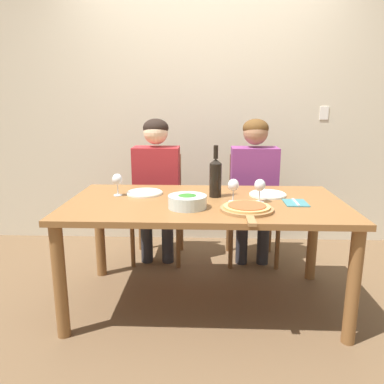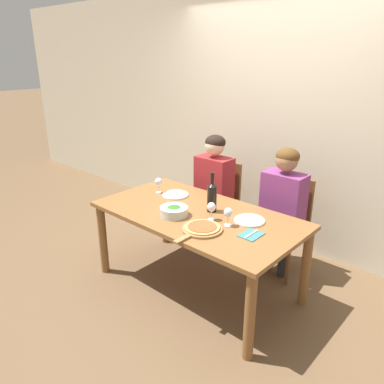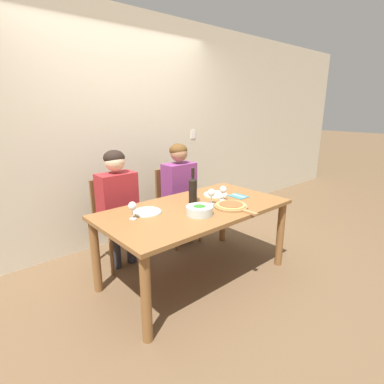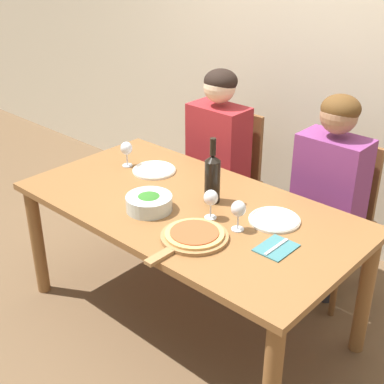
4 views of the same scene
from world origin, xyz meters
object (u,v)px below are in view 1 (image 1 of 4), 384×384
(wine_glass_left, at_px, (117,181))
(chair_left, at_px, (159,203))
(chair_right, at_px, (252,204))
(wine_glass_right, at_px, (260,186))
(person_man, at_px, (254,178))
(wine_bottle, at_px, (215,177))
(broccoli_bowl, at_px, (187,201))
(dinner_plate_left, at_px, (145,193))
(fork_on_napkin, at_px, (296,203))
(pizza_on_board, at_px, (247,208))
(wine_glass_centre, at_px, (233,186))
(dinner_plate_right, at_px, (268,194))
(person_woman, at_px, (156,178))

(wine_glass_left, bearing_deg, chair_left, 75.59)
(chair_right, height_order, wine_glass_right, chair_right)
(person_man, distance_m, wine_glass_left, 1.17)
(wine_bottle, height_order, broccoli_bowl, wine_bottle)
(wine_glass_right, bearing_deg, dinner_plate_left, 165.54)
(broccoli_bowl, height_order, fork_on_napkin, broccoli_bowl)
(broccoli_bowl, xyz_separation_m, fork_on_napkin, (0.67, 0.13, -0.04))
(chair_left, height_order, dinner_plate_left, chair_left)
(fork_on_napkin, bearing_deg, chair_left, 138.35)
(chair_left, xyz_separation_m, pizza_on_board, (0.65, -1.06, 0.25))
(broccoli_bowl, distance_m, wine_glass_centre, 0.32)
(broccoli_bowl, distance_m, dinner_plate_left, 0.46)
(chair_left, bearing_deg, person_man, -7.72)
(pizza_on_board, height_order, fork_on_napkin, pizza_on_board)
(chair_left, height_order, wine_bottle, wine_bottle)
(wine_bottle, bearing_deg, broccoli_bowl, -121.56)
(chair_left, bearing_deg, chair_right, 0.00)
(person_man, xyz_separation_m, dinner_plate_right, (0.02, -0.57, 0.00))
(broccoli_bowl, distance_m, pizza_on_board, 0.36)
(chair_right, distance_m, person_man, 0.27)
(wine_bottle, bearing_deg, chair_right, 65.00)
(dinner_plate_left, relative_size, dinner_plate_right, 1.00)
(pizza_on_board, xyz_separation_m, fork_on_napkin, (0.32, 0.19, -0.01))
(person_woman, bearing_deg, wine_glass_centre, -51.89)
(pizza_on_board, bearing_deg, wine_glass_centre, 108.67)
(dinner_plate_right, bearing_deg, person_man, 92.28)
(person_woman, height_order, pizza_on_board, person_woman)
(dinner_plate_right, bearing_deg, pizza_on_board, -115.23)
(person_woman, bearing_deg, pizza_on_board, -55.38)
(person_woman, bearing_deg, dinner_plate_right, -34.10)
(person_woman, distance_m, broccoli_bowl, 0.94)
(wine_glass_centre, bearing_deg, pizza_on_board, -71.33)
(broccoli_bowl, bearing_deg, dinner_plate_right, 31.42)
(chair_right, relative_size, dinner_plate_right, 3.62)
(chair_left, relative_size, person_woman, 0.74)
(broccoli_bowl, distance_m, dinner_plate_right, 0.62)
(wine_bottle, relative_size, broccoli_bowl, 1.49)
(pizza_on_board, height_order, wine_glass_centre, wine_glass_centre)
(chair_left, distance_m, dinner_plate_left, 0.71)
(person_man, xyz_separation_m, wine_glass_left, (-1.00, -0.60, 0.10))
(chair_left, xyz_separation_m, person_man, (0.81, -0.11, 0.25))
(wine_glass_centre, bearing_deg, wine_glass_left, 169.26)
(person_man, xyz_separation_m, wine_bottle, (-0.34, -0.61, 0.13))
(person_woman, distance_m, person_man, 0.81)
(person_man, distance_m, pizza_on_board, 0.96)
(pizza_on_board, bearing_deg, wine_glass_right, 63.88)
(wine_glass_left, distance_m, fork_on_napkin, 1.18)
(broccoli_bowl, bearing_deg, wine_glass_right, 17.54)
(chair_left, relative_size, broccoli_bowl, 3.87)
(dinner_plate_left, height_order, wine_glass_centre, wine_glass_centre)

